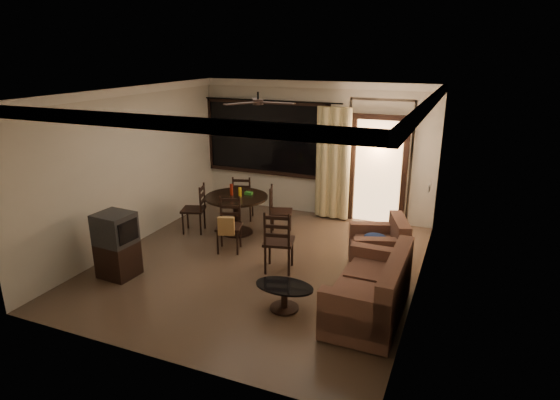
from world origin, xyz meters
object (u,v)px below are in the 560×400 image
at_px(dining_chair_west, 194,218).
at_px(coffee_table, 284,293).
at_px(dining_chair_north, 243,206).
at_px(dining_chair_east, 280,220).
at_px(dining_chair_south, 229,235).
at_px(armchair, 381,249).
at_px(sofa, 373,293).
at_px(tv_cabinet, 117,245).
at_px(dining_table, 237,204).
at_px(side_chair, 279,252).

bearing_deg(dining_chair_west, coffee_table, 35.38).
bearing_deg(dining_chair_north, dining_chair_east, 136.76).
relative_size(dining_chair_south, armchair, 0.88).
height_order(dining_chair_east, armchair, dining_chair_east).
distance_m(dining_chair_west, dining_chair_north, 1.15).
relative_size(dining_chair_west, sofa, 0.57).
bearing_deg(dining_chair_east, dining_chair_north, 46.76).
relative_size(sofa, armchair, 1.54).
xyz_separation_m(dining_chair_east, coffee_table, (1.10, -2.51, -0.04)).
xyz_separation_m(dining_chair_west, tv_cabinet, (-0.08, -2.05, 0.24)).
bearing_deg(tv_cabinet, dining_chair_west, 91.45).
bearing_deg(dining_chair_north, dining_chair_south, 90.00).
distance_m(dining_chair_south, sofa, 3.01).
height_order(sofa, coffee_table, sofa).
xyz_separation_m(dining_table, sofa, (3.05, -1.98, -0.24)).
distance_m(dining_chair_south, dining_chair_north, 1.64).
xyz_separation_m(dining_table, side_chair, (1.37, -1.19, -0.28)).
height_order(dining_table, dining_chair_south, dining_table).
xyz_separation_m(dining_chair_east, dining_chair_south, (-0.53, -1.08, 0.02)).
bearing_deg(tv_cabinet, coffee_table, 5.18).
relative_size(dining_chair_south, dining_chair_north, 1.00).
xyz_separation_m(tv_cabinet, armchair, (3.75, 1.80, -0.17)).
relative_size(dining_chair_east, tv_cabinet, 0.92).
height_order(dining_chair_east, sofa, dining_chair_east).
bearing_deg(dining_chair_west, tv_cabinet, -20.54).
xyz_separation_m(dining_chair_west, sofa, (3.84, -1.72, 0.07)).
xyz_separation_m(dining_chair_west, coffee_table, (2.69, -1.98, -0.04)).
bearing_deg(armchair, sofa, -102.54).
height_order(dining_chair_east, coffee_table, dining_chair_east).
distance_m(dining_chair_east, tv_cabinet, 3.08).
bearing_deg(dining_chair_west, dining_chair_east, 90.00).
bearing_deg(armchair, dining_chair_west, 156.54).
bearing_deg(side_chair, armchair, -169.19).
bearing_deg(sofa, tv_cabinet, -174.52).
bearing_deg(coffee_table, dining_table, 130.16).
bearing_deg(tv_cabinet, side_chair, 30.39).
relative_size(dining_chair_north, sofa, 0.57).
xyz_separation_m(dining_chair_north, armchair, (3.11, -1.26, 0.07)).
relative_size(dining_chair_east, side_chair, 0.91).
xyz_separation_m(dining_chair_west, dining_chair_south, (1.06, -0.55, 0.02)).
relative_size(dining_chair_east, sofa, 0.57).
relative_size(tv_cabinet, side_chair, 0.99).
height_order(dining_chair_west, dining_chair_east, same).
xyz_separation_m(dining_chair_east, dining_chair_north, (-1.04, 0.49, 0.00)).
distance_m(dining_table, dining_chair_north, 0.84).
relative_size(dining_chair_north, coffee_table, 1.16).
height_order(dining_chair_east, dining_chair_south, same).
bearing_deg(dining_chair_west, side_chair, 48.67).
distance_m(sofa, coffee_table, 1.19).
relative_size(dining_chair_west, side_chair, 0.91).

